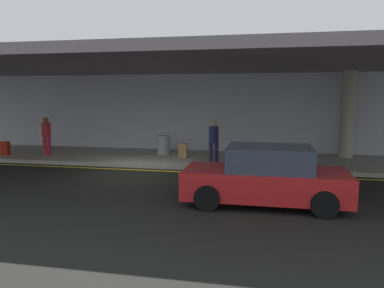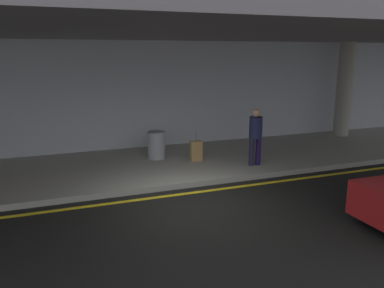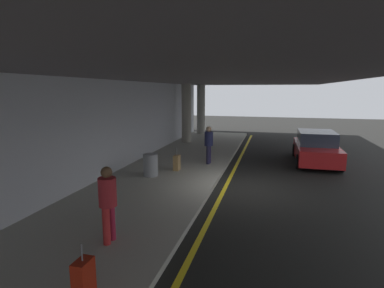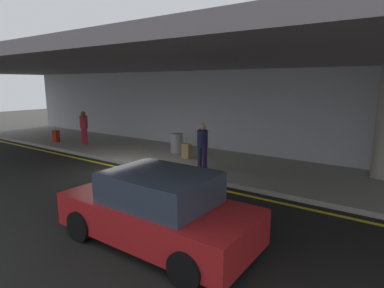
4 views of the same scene
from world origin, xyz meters
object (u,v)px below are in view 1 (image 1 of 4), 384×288
object	(u,v)px
person_waiting_for_ride	(214,139)
support_column_far_left	(348,115)
suitcase_upright_secondary	(5,148)
trash_bin_steel	(164,145)
traveler_with_luggage	(46,133)
car_red	(266,177)
suitcase_upright_primary	(183,150)

from	to	relation	value
person_waiting_for_ride	support_column_far_left	bearing A→B (deg)	-57.69
suitcase_upright_secondary	trash_bin_steel	size ratio (longest dim) A/B	1.06
traveler_with_luggage	person_waiting_for_ride	bearing A→B (deg)	12.72
support_column_far_left	trash_bin_steel	bearing A→B (deg)	-174.14
person_waiting_for_ride	trash_bin_steel	bearing A→B (deg)	62.14
traveler_with_luggage	person_waiting_for_ride	world-z (taller)	same
person_waiting_for_ride	suitcase_upright_secondary	xyz separation A→B (m)	(-9.32, 0.08, -0.65)
support_column_far_left	suitcase_upright_secondary	xyz separation A→B (m)	(-14.67, -2.48, -1.51)
car_red	suitcase_upright_primary	distance (m)	6.76
support_column_far_left	car_red	world-z (taller)	support_column_far_left
support_column_far_left	suitcase_upright_primary	xyz separation A→B (m)	(-6.82, -1.52, -1.51)
support_column_far_left	trash_bin_steel	xyz separation A→B (m)	(-7.87, -0.81, -1.40)
traveler_with_luggage	suitcase_upright_secondary	bearing A→B (deg)	-145.62
car_red	person_waiting_for_ride	distance (m)	5.18
suitcase_upright_primary	trash_bin_steel	xyz separation A→B (m)	(-1.06, 0.72, 0.11)
car_red	suitcase_upright_secondary	distance (m)	12.34
traveler_with_luggage	suitcase_upright_primary	world-z (taller)	traveler_with_luggage
person_waiting_for_ride	suitcase_upright_secondary	size ratio (longest dim) A/B	1.87
car_red	trash_bin_steel	world-z (taller)	car_red
car_red	support_column_far_left	bearing A→B (deg)	-110.77
traveler_with_luggage	person_waiting_for_ride	xyz separation A→B (m)	(7.61, -0.60, 0.00)
support_column_far_left	car_red	distance (m)	8.11
support_column_far_left	person_waiting_for_ride	xyz separation A→B (m)	(-5.35, -2.55, -0.86)
support_column_far_left	person_waiting_for_ride	distance (m)	5.99
support_column_far_left	traveler_with_luggage	distance (m)	13.13
support_column_far_left	suitcase_upright_primary	bearing A→B (deg)	-167.41
suitcase_upright_secondary	traveler_with_luggage	bearing A→B (deg)	16.38
traveler_with_luggage	trash_bin_steel	size ratio (longest dim) A/B	1.98
support_column_far_left	traveler_with_luggage	xyz separation A→B (m)	(-12.96, -1.95, -0.86)
trash_bin_steel	car_red	bearing A→B (deg)	-54.90
car_red	suitcase_upright_primary	world-z (taller)	car_red
suitcase_upright_primary	suitcase_upright_secondary	xyz separation A→B (m)	(-7.85, -0.95, 0.00)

